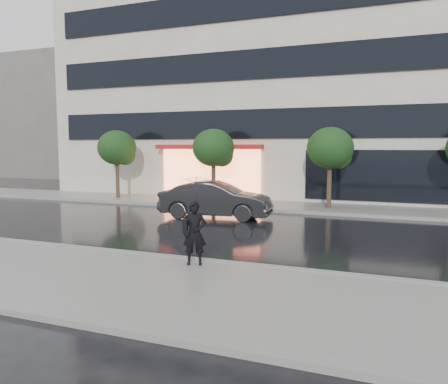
% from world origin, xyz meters
% --- Properties ---
extents(ground, '(120.00, 120.00, 0.00)m').
position_xyz_m(ground, '(0.00, 0.00, 0.00)').
color(ground, black).
rests_on(ground, ground).
extents(sidewalk_near, '(60.00, 4.50, 0.12)m').
position_xyz_m(sidewalk_near, '(0.00, -3.25, 0.06)').
color(sidewalk_near, slate).
rests_on(sidewalk_near, ground).
extents(sidewalk_far, '(60.00, 3.50, 0.12)m').
position_xyz_m(sidewalk_far, '(0.00, 10.25, 0.06)').
color(sidewalk_far, slate).
rests_on(sidewalk_far, ground).
extents(curb_near, '(60.00, 0.25, 0.14)m').
position_xyz_m(curb_near, '(0.00, -1.00, 0.07)').
color(curb_near, gray).
rests_on(curb_near, ground).
extents(curb_far, '(60.00, 0.25, 0.14)m').
position_xyz_m(curb_far, '(0.00, 8.50, 0.07)').
color(curb_far, gray).
rests_on(curb_far, ground).
extents(office_building, '(30.00, 12.76, 18.00)m').
position_xyz_m(office_building, '(-0.00, 17.97, 9.00)').
color(office_building, beige).
rests_on(office_building, ground).
extents(bg_building_left, '(14.00, 10.00, 12.00)m').
position_xyz_m(bg_building_left, '(-28.00, 26.00, 6.00)').
color(bg_building_left, '#59544F').
rests_on(bg_building_left, ground).
extents(tree_far_west, '(2.20, 2.20, 3.99)m').
position_xyz_m(tree_far_west, '(-8.94, 10.03, 2.92)').
color(tree_far_west, '#33261C').
rests_on(tree_far_west, ground).
extents(tree_mid_west, '(2.20, 2.20, 3.99)m').
position_xyz_m(tree_mid_west, '(-2.94, 10.03, 2.92)').
color(tree_mid_west, '#33261C').
rests_on(tree_mid_west, ground).
extents(tree_mid_east, '(2.20, 2.20, 3.99)m').
position_xyz_m(tree_mid_east, '(3.06, 10.03, 2.92)').
color(tree_mid_east, '#33261C').
rests_on(tree_mid_east, ground).
extents(parked_car, '(4.92, 2.14, 1.57)m').
position_xyz_m(parked_car, '(-1.24, 6.00, 0.79)').
color(parked_car, black).
rests_on(parked_car, ground).
extents(pedestrian_with_umbrella, '(1.13, 1.14, 2.24)m').
position_xyz_m(pedestrian_with_umbrella, '(1.28, -1.49, 1.57)').
color(pedestrian_with_umbrella, black).
rests_on(pedestrian_with_umbrella, sidewalk_near).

